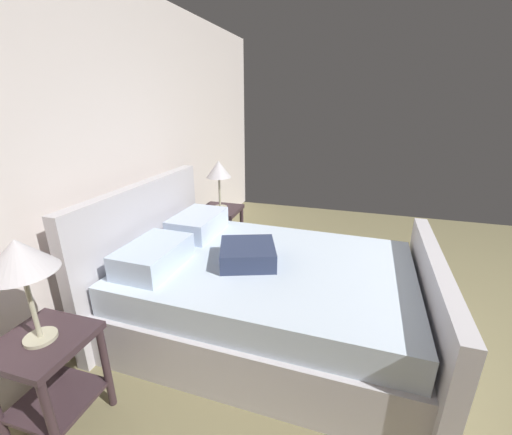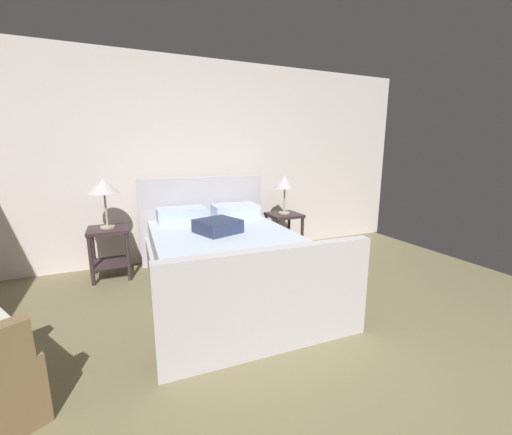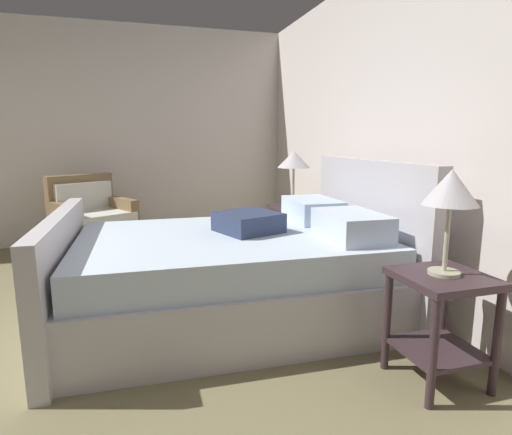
{
  "view_description": "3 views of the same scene",
  "coord_description": "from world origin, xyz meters",
  "views": [
    {
      "loc": [
        -2.45,
        1.54,
        1.79
      ],
      "look_at": [
        0.13,
        2.3,
        0.8
      ],
      "focal_mm": 23.03,
      "sensor_mm": 36.0,
      "label": 1
    },
    {
      "loc": [
        -1.27,
        -0.94,
        1.48
      ],
      "look_at": [
        -0.06,
        1.86,
        0.83
      ],
      "focal_mm": 22.27,
      "sensor_mm": 36.0,
      "label": 2
    },
    {
      "loc": [
        2.56,
        1.42,
        1.29
      ],
      "look_at": [
        -0.32,
        2.28,
        0.73
      ],
      "focal_mm": 29.55,
      "sensor_mm": 36.0,
      "label": 3
    }
  ],
  "objects": [
    {
      "name": "bed",
      "position": [
        -0.29,
        2.12,
        0.35
      ],
      "size": [
        1.71,
        2.37,
        1.13
      ],
      "color": "silver",
      "rests_on": "ground"
    },
    {
      "name": "nightstand_right",
      "position": [
        0.84,
        2.94,
        0.4
      ],
      "size": [
        0.44,
        0.44,
        0.6
      ],
      "color": "#38282D",
      "rests_on": "ground"
    },
    {
      "name": "wall_side_left",
      "position": [
        -3.04,
        0.0,
        1.33
      ],
      "size": [
        0.12,
        6.87,
        2.65
      ],
      "primitive_type": "cube",
      "color": "silver",
      "rests_on": "ground"
    },
    {
      "name": "armchair",
      "position": [
        -2.25,
        1.0,
        0.35
      ],
      "size": [
        0.99,
        0.99,
        0.9
      ],
      "color": "olive",
      "rests_on": "ground"
    },
    {
      "name": "table_lamp_left",
      "position": [
        -1.43,
        3.01,
        1.07
      ],
      "size": [
        0.33,
        0.33,
        0.57
      ],
      "color": "#B7B293",
      "rests_on": "nightstand_left"
    },
    {
      "name": "table_lamp_right",
      "position": [
        0.84,
        2.94,
        1.03
      ],
      "size": [
        0.27,
        0.27,
        0.54
      ],
      "color": "#B7B293",
      "rests_on": "nightstand_right"
    },
    {
      "name": "nightstand_left",
      "position": [
        -1.43,
        3.01,
        0.4
      ],
      "size": [
        0.44,
        0.44,
        0.6
      ],
      "color": "#38282D",
      "rests_on": "ground"
    },
    {
      "name": "wall_back",
      "position": [
        0.0,
        3.44,
        1.33
      ],
      "size": [
        6.08,
        0.12,
        2.65
      ],
      "primitive_type": "cube",
      "color": "silver",
      "rests_on": "ground"
    }
  ]
}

